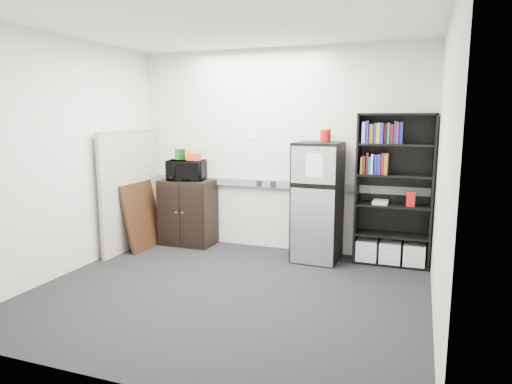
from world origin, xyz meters
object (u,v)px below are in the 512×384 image
(cabinet, at_px, (188,212))
(microwave, at_px, (186,170))
(refrigerator, at_px, (317,202))
(cubicle_partition, at_px, (131,190))
(bookshelf, at_px, (394,191))

(cabinet, bearing_deg, microwave, -90.00)
(cabinet, bearing_deg, refrigerator, -2.44)
(cubicle_partition, xyz_separation_m, microwave, (0.64, 0.40, 0.26))
(bookshelf, xyz_separation_m, cabinet, (-2.79, -0.06, -0.45))
(microwave, height_order, refrigerator, refrigerator)
(cubicle_partition, relative_size, refrigerator, 1.08)
(cubicle_partition, relative_size, cabinet, 1.75)
(cabinet, xyz_separation_m, microwave, (0.00, -0.02, 0.60))
(bookshelf, xyz_separation_m, microwave, (-2.79, -0.08, 0.15))
(cubicle_partition, bearing_deg, microwave, 32.18)
(bookshelf, xyz_separation_m, refrigerator, (-0.91, -0.14, -0.16))
(bookshelf, height_order, cubicle_partition, bookshelf)
(cubicle_partition, distance_m, cabinet, 0.84)
(cubicle_partition, xyz_separation_m, cabinet, (0.64, 0.42, -0.35))
(bookshelf, bearing_deg, microwave, -178.35)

